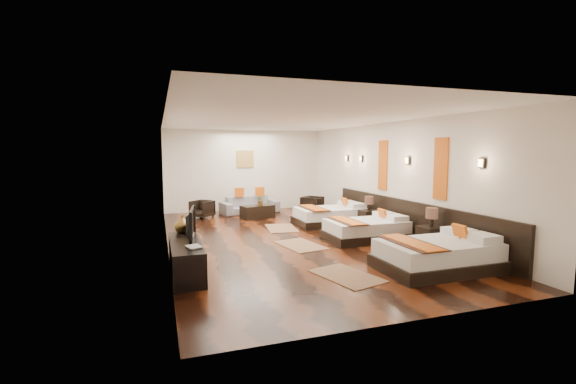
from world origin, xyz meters
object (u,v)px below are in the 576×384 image
object	(u,v)px
sofa	(250,205)
armchair_left	(202,209)
book	(188,248)
nightstand_b	(369,217)
nightstand_a	(431,236)
figurine	(182,224)
armchair_right	(312,205)
bed_near	(438,255)
coffee_table	(258,212)
bed_mid	(367,229)
bed_far	(331,216)
tv_console	(186,258)
table_plant	(261,201)
tv	(187,224)

from	to	relation	value
sofa	armchair_left	bearing A→B (deg)	-175.58
book	nightstand_b	bearing A→B (deg)	30.63
nightstand_a	figurine	bearing A→B (deg)	170.20
nightstand_a	armchair_left	xyz separation A→B (m)	(-4.08, 5.59, -0.04)
nightstand_b	armchair_right	xyz separation A→B (m)	(-0.47, 2.85, -0.02)
book	sofa	world-z (taller)	book
armchair_left	sofa	bearing A→B (deg)	60.99
figurine	armchair_left	world-z (taller)	figurine
sofa	bed_near	bearing A→B (deg)	-87.56
sofa	coffee_table	world-z (taller)	sofa
nightstand_a	book	distance (m)	4.97
bed_mid	bed_far	bearing A→B (deg)	89.97
sofa	figurine	bearing A→B (deg)	-126.60
bed_mid	figurine	xyz separation A→B (m)	(-4.19, -0.45, 0.47)
bed_far	tv_console	distance (m)	5.30
sofa	table_plant	distance (m)	1.09
nightstand_a	sofa	bearing A→B (deg)	112.12
bed_near	nightstand_b	bearing A→B (deg)	78.32
bed_near	bed_far	xyz separation A→B (m)	(-0.00, 4.41, -0.01)
bed_far	nightstand_a	distance (m)	3.37
nightstand_b	table_plant	bearing A→B (deg)	133.37
bed_near	tv	xyz separation A→B (m)	(-4.15, 1.43, 0.55)
bed_near	coffee_table	world-z (taller)	bed_near
bed_far	coffee_table	world-z (taller)	bed_far
bed_mid	armchair_left	world-z (taller)	bed_mid
bed_mid	book	size ratio (longest dim) A/B	6.70
tv	armchair_left	distance (m)	5.38
nightstand_a	sofa	size ratio (longest dim) A/B	0.46
bed_near	nightstand_b	distance (m)	3.70
armchair_left	tv_console	bearing A→B (deg)	-53.26
book	figurine	xyz separation A→B (m)	(0.00, 1.28, 0.15)
nightstand_b	sofa	bearing A→B (deg)	124.74
bed_near	armchair_right	world-z (taller)	bed_near
nightstand_b	table_plant	distance (m)	3.43
tv	book	size ratio (longest dim) A/B	3.27
tv_console	armchair_right	xyz separation A→B (m)	(4.47, 5.30, 0.01)
bed_near	bed_far	bearing A→B (deg)	90.01
nightstand_a	coffee_table	bearing A→B (deg)	116.20
book	table_plant	size ratio (longest dim) A/B	0.96
book	coffee_table	bearing A→B (deg)	65.32
sofa	armchair_left	distance (m)	1.68
tv_console	coffee_table	world-z (taller)	tv_console
tv_console	sofa	xyz separation A→B (m)	(2.49, 5.99, 0.01)
nightstand_b	bed_mid	bearing A→B (deg)	-122.21
nightstand_b	sofa	size ratio (longest dim) A/B	0.45
tv	nightstand_a	bearing A→B (deg)	-84.70
nightstand_b	bed_far	bearing A→B (deg)	133.60
book	sofa	xyz separation A→B (m)	(2.49, 6.47, -0.28)
tv	coffee_table	xyz separation A→B (m)	(2.44, 4.69, -0.61)
nightstand_a	armchair_right	size ratio (longest dim) A/B	1.43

